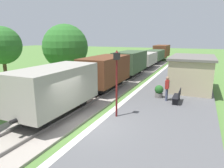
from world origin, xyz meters
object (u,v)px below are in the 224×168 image
object	(u,v)px
tree_trackside_mid	(2,46)
freight_train	(137,61)
lamp_post_near	(117,72)
bench_near_hut	(178,96)
potted_planter	(159,91)
person_waiting	(167,88)
tree_trackside_far	(65,47)
station_hut	(191,72)

from	to	relation	value
tree_trackside_mid	freight_train	bearing A→B (deg)	61.96
freight_train	lamp_post_near	xyz separation A→B (m)	(3.36, -14.96, 1.20)
bench_near_hut	potted_planter	xyz separation A→B (m)	(-1.39, 0.74, 0.00)
bench_near_hut	potted_planter	bearing A→B (deg)	152.02
bench_near_hut	person_waiting	xyz separation A→B (m)	(-0.76, 0.21, 0.46)
lamp_post_near	tree_trackside_far	xyz separation A→B (m)	(-9.09, 7.85, 0.78)
station_hut	potted_planter	bearing A→B (deg)	-116.94
potted_planter	lamp_post_near	xyz separation A→B (m)	(-1.47, -4.65, 2.08)
station_hut	potted_planter	xyz separation A→B (m)	(-1.98, -3.89, -0.93)
person_waiting	tree_trackside_far	world-z (taller)	tree_trackside_far
tree_trackside_far	tree_trackside_mid	bearing A→B (deg)	-102.64
potted_planter	tree_trackside_mid	world-z (taller)	tree_trackside_mid
bench_near_hut	lamp_post_near	xyz separation A→B (m)	(-2.86, -3.91, 2.08)
person_waiting	tree_trackside_far	size ratio (longest dim) A/B	0.29
person_waiting	lamp_post_near	bearing A→B (deg)	63.90
station_hut	potted_planter	distance (m)	4.46
bench_near_hut	lamp_post_near	bearing A→B (deg)	-126.20
bench_near_hut	person_waiting	size ratio (longest dim) A/B	0.88
potted_planter	tree_trackside_mid	bearing A→B (deg)	-165.43
bench_near_hut	lamp_post_near	world-z (taller)	lamp_post_near
person_waiting	lamp_post_near	size ratio (longest dim) A/B	0.46
freight_train	tree_trackside_far	bearing A→B (deg)	-128.90
freight_train	bench_near_hut	world-z (taller)	freight_train
person_waiting	tree_trackside_mid	world-z (taller)	tree_trackside_mid
station_hut	bench_near_hut	distance (m)	4.76
station_hut	tree_trackside_far	distance (m)	12.70
freight_train	person_waiting	distance (m)	12.15
tree_trackside_mid	station_hut	bearing A→B (deg)	26.65
freight_train	potted_planter	distance (m)	11.42
station_hut	lamp_post_near	xyz separation A→B (m)	(-3.44, -8.53, 1.15)
potted_planter	bench_near_hut	bearing A→B (deg)	-27.98
bench_near_hut	person_waiting	distance (m)	0.91
person_waiting	lamp_post_near	xyz separation A→B (m)	(-2.10, -4.12, 1.62)
station_hut	tree_trackside_far	size ratio (longest dim) A/B	0.98
freight_train	tree_trackside_far	world-z (taller)	tree_trackside_far
freight_train	tree_trackside_mid	size ratio (longest dim) A/B	7.18
station_hut	freight_train	bearing A→B (deg)	136.63
station_hut	person_waiting	xyz separation A→B (m)	(-1.34, -4.42, -0.47)
potted_planter	lamp_post_near	distance (m)	5.30
bench_near_hut	tree_trackside_far	xyz separation A→B (m)	(-11.95, 3.95, 2.86)
station_hut	bench_near_hut	world-z (taller)	station_hut
potted_planter	lamp_post_near	world-z (taller)	lamp_post_near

